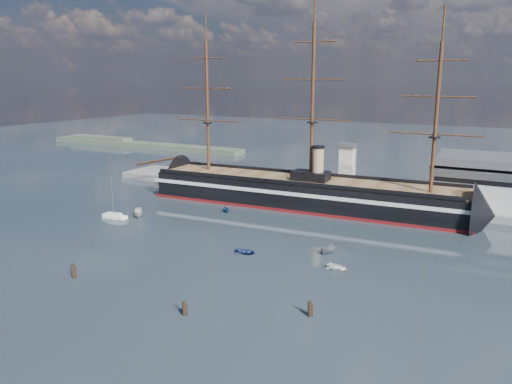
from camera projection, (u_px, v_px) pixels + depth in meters
The scene contains 14 objects.
ground at pixel (290, 227), 121.78m from camera, with size 600.00×600.00×0.00m, color #1F2933.
quay at pixel (372, 201), 147.93m from camera, with size 180.00×18.00×2.00m, color slate.
quay_tower at pixel (347, 168), 146.46m from camera, with size 5.00×5.00×15.00m.
shoreline at pixel (129, 143), 267.76m from camera, with size 120.00×10.00×4.00m.
warship at pixel (298, 192), 141.20m from camera, with size 113.29×20.99×53.94m.
sailboat at pixel (115, 216), 129.09m from camera, with size 6.82×2.83×10.59m.
motorboat_a at pixel (139, 217), 130.15m from camera, with size 6.68×2.45×2.67m, color silver.
motorboat_b at pixel (245, 254), 103.19m from camera, with size 2.87×1.15×1.34m, color navy.
motorboat_c at pixel (329, 253), 103.28m from camera, with size 5.49×2.01×2.20m, color slate.
motorboat_d at pixel (226, 212), 135.19m from camera, with size 5.60×2.43×2.05m, color navy.
motorboat_e at pixel (339, 270), 94.21m from camera, with size 3.20×1.28×1.50m, color white.
piling_near_left at pixel (74, 278), 90.65m from camera, with size 0.64×0.64×3.40m, color black.
piling_near_mid at pixel (184, 315), 76.38m from camera, with size 0.64×0.64×2.95m, color black.
piling_near_right at pixel (310, 316), 75.97m from camera, with size 0.64×0.64×3.21m, color black.
Camera 1 is at (48.60, -66.58, 35.41)m, focal length 35.00 mm.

